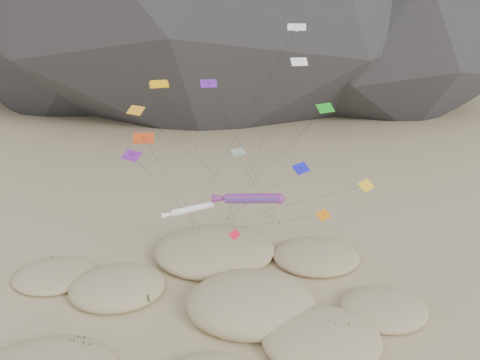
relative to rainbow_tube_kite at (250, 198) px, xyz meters
name	(u,v)px	position (x,y,z in m)	size (l,w,h in m)	color
ground	(232,323)	(-2.90, -9.89, -10.57)	(500.00, 500.00, 0.00)	#CCB789
dunes	(215,298)	(-4.71, -6.28, -9.83)	(49.54, 36.16, 4.39)	#CCB789
dune_grass	(221,298)	(-4.03, -6.43, -9.73)	(42.97, 29.04, 1.42)	black
kite_stakes	(242,226)	(0.19, 12.87, -10.42)	(19.52, 6.23, 0.30)	#3F2D1E
rainbow_tube_kite	(250,198)	(0.00, 0.00, 0.00)	(8.88, 16.27, 11.58)	#FF1A38
white_tube_kite	(189,210)	(-7.45, 1.05, -1.69)	(6.63, 10.77, 9.56)	white
orange_parafoil	(160,87)	(-10.48, 6.40, 12.67)	(11.17, 13.14, 24.04)	#EAA80C
multi_parafoil	(238,153)	(-1.12, 3.61, 4.64)	(7.82, 12.27, 15.82)	#F33E19
delta_kites	(250,139)	(0.12, 1.49, 7.17)	(31.22, 20.84, 30.65)	purple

